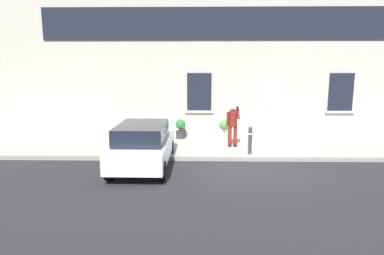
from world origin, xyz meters
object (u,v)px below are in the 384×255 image
object	(u,v)px
bollard_far_left	(165,139)
planter_cream	(224,129)
planter_charcoal	(181,128)
person_on_phone	(233,122)
bollard_near_person	(250,139)
planter_olive	(137,129)
hatchback_car_white	(143,144)

from	to	relation	value
bollard_far_left	planter_cream	distance (m)	3.49
bollard_far_left	planter_charcoal	size ratio (longest dim) A/B	1.22
person_on_phone	planter_cream	size ratio (longest dim) A/B	2.03
bollard_near_person	planter_cream	bearing A→B (deg)	106.82
bollard_far_left	planter_olive	xyz separation A→B (m)	(-1.50, 2.59, -0.11)
hatchback_car_white	planter_cream	world-z (taller)	hatchback_car_white
bollard_far_left	person_on_phone	bearing A→B (deg)	23.27
hatchback_car_white	bollard_near_person	world-z (taller)	hatchback_car_white
person_on_phone	planter_cream	xyz separation A→B (m)	(-0.24, 1.41, -0.54)
hatchback_car_white	bollard_far_left	distance (m)	1.35
bollard_near_person	planter_olive	distance (m)	5.33
bollard_near_person	bollard_far_left	xyz separation A→B (m)	(-3.16, 0.00, 0.00)
person_on_phone	planter_olive	xyz separation A→B (m)	(-4.13, 1.46, -0.54)
hatchback_car_white	person_on_phone	size ratio (longest dim) A/B	2.34
planter_charcoal	planter_cream	distance (m)	1.95
planter_cream	bollard_far_left	bearing A→B (deg)	-133.31
bollard_far_left	planter_charcoal	bearing A→B (deg)	80.63
person_on_phone	planter_olive	distance (m)	4.41
planter_charcoal	bollard_far_left	bearing A→B (deg)	-99.37
bollard_near_person	planter_cream	distance (m)	2.65
bollard_near_person	bollard_far_left	distance (m)	3.16
bollard_near_person	person_on_phone	size ratio (longest dim) A/B	0.60
bollard_near_person	planter_charcoal	xyz separation A→B (m)	(-2.71, 2.70, -0.11)
hatchback_car_white	planter_olive	bearing A→B (deg)	103.22
bollard_near_person	bollard_far_left	bearing A→B (deg)	180.00
hatchback_car_white	person_on_phone	xyz separation A→B (m)	(3.24, 2.33, 0.36)
planter_charcoal	planter_cream	bearing A→B (deg)	-4.75
planter_charcoal	planter_cream	world-z (taller)	same
bollard_far_left	planter_cream	size ratio (longest dim) A/B	1.22
person_on_phone	bollard_far_left	bearing A→B (deg)	-160.77
hatchback_car_white	bollard_near_person	distance (m)	3.96
hatchback_car_white	planter_olive	size ratio (longest dim) A/B	4.74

